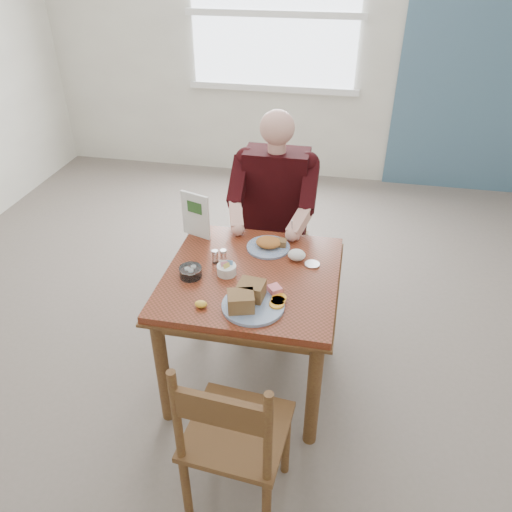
% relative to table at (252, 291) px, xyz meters
% --- Properties ---
extents(floor, '(6.00, 6.00, 0.00)m').
position_rel_table_xyz_m(floor, '(0.00, 0.00, -0.64)').
color(floor, '#685F54').
rests_on(floor, ground).
extents(wall_back, '(5.50, 0.00, 5.50)m').
position_rel_table_xyz_m(wall_back, '(0.00, 3.00, 0.76)').
color(wall_back, white).
rests_on(wall_back, ground).
extents(accent_panel, '(1.60, 0.02, 2.80)m').
position_rel_table_xyz_m(accent_panel, '(1.60, 2.98, 0.76)').
color(accent_panel, '#43657D').
rests_on(accent_panel, ground).
extents(lemon_wedge, '(0.07, 0.06, 0.03)m').
position_rel_table_xyz_m(lemon_wedge, '(-0.18, -0.32, 0.13)').
color(lemon_wedge, yellow).
rests_on(lemon_wedge, table).
extents(napkin, '(0.12, 0.11, 0.06)m').
position_rel_table_xyz_m(napkin, '(0.21, 0.18, 0.14)').
color(napkin, white).
rests_on(napkin, table).
extents(metal_dish, '(0.09, 0.09, 0.01)m').
position_rel_table_xyz_m(metal_dish, '(0.30, 0.14, 0.12)').
color(metal_dish, silver).
rests_on(metal_dish, table).
extents(window, '(1.72, 0.04, 1.42)m').
position_rel_table_xyz_m(window, '(-0.40, 2.97, 0.96)').
color(window, white).
rests_on(window, wall_back).
extents(table, '(0.92, 0.92, 0.75)m').
position_rel_table_xyz_m(table, '(0.00, 0.00, 0.00)').
color(table, maroon).
rests_on(table, ground).
extents(chair_far, '(0.42, 0.42, 0.95)m').
position_rel_table_xyz_m(chair_far, '(0.00, 0.80, -0.16)').
color(chair_far, brown).
rests_on(chair_far, ground).
extents(chair_near, '(0.45, 0.45, 0.95)m').
position_rel_table_xyz_m(chair_near, '(0.09, -0.80, -0.16)').
color(chair_near, brown).
rests_on(chair_near, ground).
extents(diner, '(0.53, 0.56, 1.39)m').
position_rel_table_xyz_m(diner, '(0.00, 0.71, 0.17)').
color(diner, gray).
rests_on(diner, chair_far).
extents(near_plate, '(0.34, 0.34, 0.10)m').
position_rel_table_xyz_m(near_plate, '(0.05, -0.26, 0.15)').
color(near_plate, white).
rests_on(near_plate, table).
extents(far_plate, '(0.26, 0.26, 0.07)m').
position_rel_table_xyz_m(far_plate, '(0.05, 0.26, 0.14)').
color(far_plate, white).
rests_on(far_plate, table).
extents(caddy, '(0.13, 0.13, 0.08)m').
position_rel_table_xyz_m(caddy, '(-0.13, -0.03, 0.14)').
color(caddy, white).
rests_on(caddy, table).
extents(shakers, '(0.09, 0.06, 0.08)m').
position_rel_table_xyz_m(shakers, '(-0.19, 0.07, 0.15)').
color(shakers, white).
rests_on(shakers, table).
extents(creamer, '(0.16, 0.16, 0.05)m').
position_rel_table_xyz_m(creamer, '(-0.30, -0.09, 0.14)').
color(creamer, white).
rests_on(creamer, table).
extents(menu, '(0.18, 0.07, 0.27)m').
position_rel_table_xyz_m(menu, '(-0.39, 0.32, 0.25)').
color(menu, white).
rests_on(menu, table).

